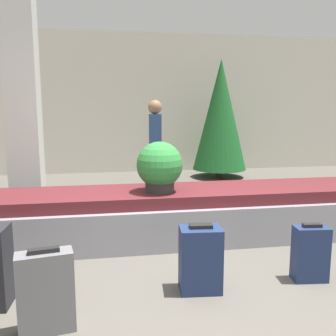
{
  "coord_description": "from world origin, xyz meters",
  "views": [
    {
      "loc": [
        -0.71,
        -2.86,
        1.5
      ],
      "look_at": [
        0.0,
        1.26,
        0.82
      ],
      "focal_mm": 40.0,
      "sensor_mm": 36.0,
      "label": 1
    }
  ],
  "objects_px": {
    "traveler_0": "(155,141)",
    "decorated_tree": "(220,115)",
    "potted_plant_0": "(160,167)",
    "suitcase_4": "(46,292)",
    "suitcase_2": "(310,253)",
    "suitcase_3": "(200,259)",
    "pillar": "(23,100)"
  },
  "relations": [
    {
      "from": "suitcase_3",
      "to": "decorated_tree",
      "type": "xyz_separation_m",
      "value": [
        1.71,
        4.93,
        1.07
      ]
    },
    {
      "from": "pillar",
      "to": "potted_plant_0",
      "type": "bearing_deg",
      "value": -37.51
    },
    {
      "from": "suitcase_3",
      "to": "suitcase_4",
      "type": "bearing_deg",
      "value": -156.68
    },
    {
      "from": "decorated_tree",
      "to": "pillar",
      "type": "bearing_deg",
      "value": -144.92
    },
    {
      "from": "decorated_tree",
      "to": "traveler_0",
      "type": "bearing_deg",
      "value": -134.78
    },
    {
      "from": "potted_plant_0",
      "to": "traveler_0",
      "type": "distance_m",
      "value": 2.1
    },
    {
      "from": "potted_plant_0",
      "to": "decorated_tree",
      "type": "distance_m",
      "value": 4.2
    },
    {
      "from": "suitcase_2",
      "to": "decorated_tree",
      "type": "height_order",
      "value": "decorated_tree"
    },
    {
      "from": "pillar",
      "to": "suitcase_2",
      "type": "relative_size",
      "value": 6.22
    },
    {
      "from": "potted_plant_0",
      "to": "suitcase_2",
      "type": "bearing_deg",
      "value": -45.79
    },
    {
      "from": "suitcase_2",
      "to": "potted_plant_0",
      "type": "xyz_separation_m",
      "value": [
        -1.15,
        1.18,
        0.61
      ]
    },
    {
      "from": "traveler_0",
      "to": "decorated_tree",
      "type": "height_order",
      "value": "decorated_tree"
    },
    {
      "from": "suitcase_3",
      "to": "suitcase_4",
      "type": "relative_size",
      "value": 0.97
    },
    {
      "from": "pillar",
      "to": "suitcase_3",
      "type": "height_order",
      "value": "pillar"
    },
    {
      "from": "suitcase_2",
      "to": "potted_plant_0",
      "type": "height_order",
      "value": "potted_plant_0"
    },
    {
      "from": "potted_plant_0",
      "to": "pillar",
      "type": "bearing_deg",
      "value": 142.49
    },
    {
      "from": "suitcase_2",
      "to": "traveler_0",
      "type": "xyz_separation_m",
      "value": [
        -0.91,
        3.27,
        0.72
      ]
    },
    {
      "from": "suitcase_4",
      "to": "decorated_tree",
      "type": "height_order",
      "value": "decorated_tree"
    },
    {
      "from": "suitcase_4",
      "to": "suitcase_3",
      "type": "bearing_deg",
      "value": 7.95
    },
    {
      "from": "suitcase_2",
      "to": "traveler_0",
      "type": "bearing_deg",
      "value": 111.72
    },
    {
      "from": "suitcase_3",
      "to": "traveler_0",
      "type": "height_order",
      "value": "traveler_0"
    },
    {
      "from": "traveler_0",
      "to": "suitcase_4",
      "type": "bearing_deg",
      "value": 163.77
    },
    {
      "from": "pillar",
      "to": "traveler_0",
      "type": "distance_m",
      "value": 2.15
    },
    {
      "from": "suitcase_2",
      "to": "suitcase_4",
      "type": "height_order",
      "value": "suitcase_4"
    },
    {
      "from": "suitcase_2",
      "to": "traveler_0",
      "type": "relative_size",
      "value": 0.32
    },
    {
      "from": "pillar",
      "to": "suitcase_2",
      "type": "distance_m",
      "value": 3.95
    },
    {
      "from": "suitcase_3",
      "to": "decorated_tree",
      "type": "height_order",
      "value": "decorated_tree"
    },
    {
      "from": "pillar",
      "to": "potted_plant_0",
      "type": "distance_m",
      "value": 2.2
    },
    {
      "from": "suitcase_2",
      "to": "potted_plant_0",
      "type": "distance_m",
      "value": 1.76
    },
    {
      "from": "suitcase_4",
      "to": "decorated_tree",
      "type": "xyz_separation_m",
      "value": [
        2.87,
        5.31,
        1.06
      ]
    },
    {
      "from": "potted_plant_0",
      "to": "traveler_0",
      "type": "relative_size",
      "value": 0.35
    },
    {
      "from": "suitcase_2",
      "to": "decorated_tree",
      "type": "xyz_separation_m",
      "value": [
        0.72,
        4.91,
        1.1
      ]
    }
  ]
}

